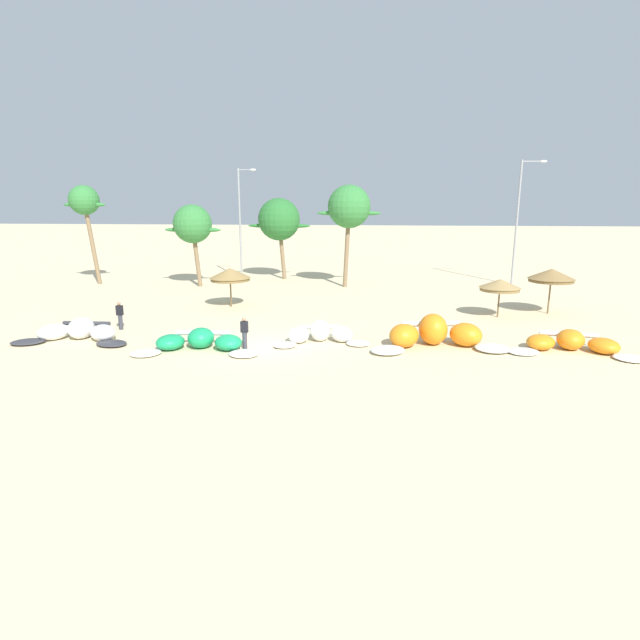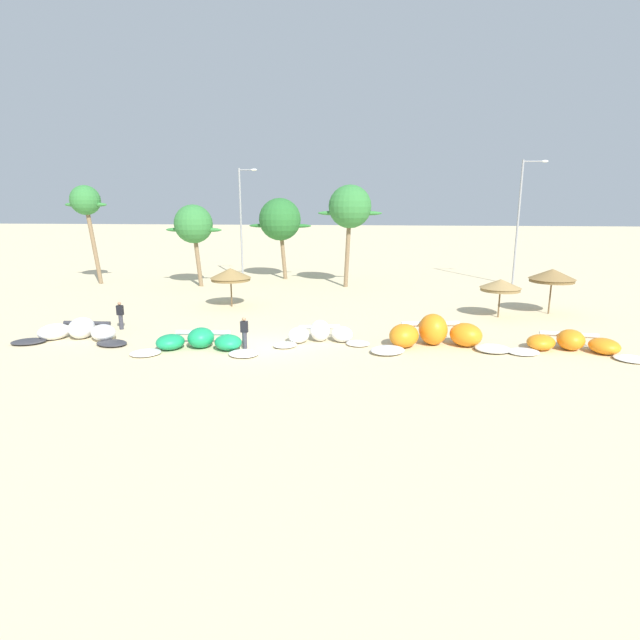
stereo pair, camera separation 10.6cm
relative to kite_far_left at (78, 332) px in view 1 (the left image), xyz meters
The scene contains 17 objects.
ground_plane 10.06m from the kite_far_left, ahead, with size 260.00×260.00×0.00m, color beige.
kite_far_left is the anchor object (origin of this frame).
kite_left 7.11m from the kite_far_left, ahead, with size 6.58×3.18×1.02m.
kite_left_of_center 12.95m from the kite_far_left, ahead, with size 5.18×2.83×1.13m.
kite_center 18.81m from the kite_far_left, ahead, with size 7.26×3.84×1.60m.
kite_right_of_center 25.44m from the kite_far_left, ahead, with size 6.53×3.44×1.01m.
beach_umbrella_near_van 11.16m from the kite_far_left, 57.97° to the left, with size 2.84×2.84×2.71m.
beach_umbrella_middle 24.94m from the kite_far_left, 17.92° to the left, with size 2.56×2.56×2.45m.
beach_umbrella_near_palms 28.78m from the kite_far_left, 18.37° to the left, with size 2.92×2.92×2.97m.
person_near_kites 9.28m from the kite_far_left, ahead, with size 0.36×0.24×1.62m.
person_by_umbrellas 2.68m from the kite_far_left, 63.48° to the left, with size 0.36×0.24×1.62m.
palm_leftmost 21.37m from the kite_far_left, 116.97° to the left, with size 3.81×2.54×8.57m.
palm_left 18.24m from the kite_far_left, 88.41° to the left, with size 4.88×3.25×6.96m.
palm_left_of_gap 24.06m from the kite_far_left, 72.46° to the left, with size 5.84×3.89×7.51m.
palm_center_left 23.83m from the kite_far_left, 53.41° to the left, with size 5.37×3.58×8.56m.
lamppost_west 22.66m from the kite_far_left, 80.42° to the left, with size 1.73×0.24×10.10m.
lamppost_west_center 35.68m from the kite_far_left, 36.66° to the left, with size 2.14×0.24×10.62m.
Camera 1 is at (5.21, -24.41, 7.28)m, focal length 28.44 mm.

